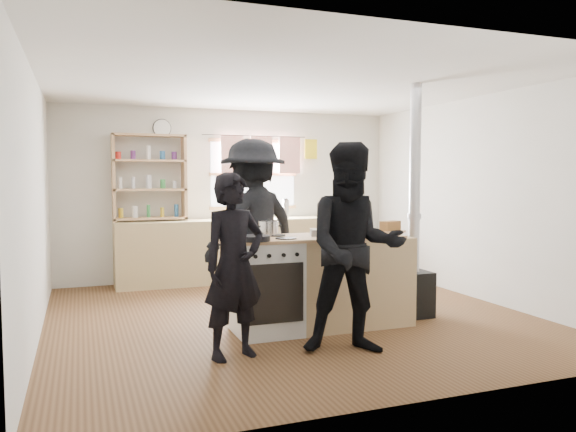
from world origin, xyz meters
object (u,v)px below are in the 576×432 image
at_px(bread_board, 390,228).
at_px(flue_heater, 414,257).
at_px(stockpot_counter, 350,226).
at_px(person_far, 253,225).
at_px(person_near_left, 234,266).
at_px(cooking_island, 322,282).
at_px(stockpot_stove, 268,228).
at_px(person_near_right, 354,248).
at_px(thermos, 286,209).
at_px(skillet_greens, 255,238).
at_px(roast_tray, 327,232).

relative_size(bread_board, flue_heater, 0.13).
bearing_deg(stockpot_counter, person_far, 129.85).
relative_size(stockpot_counter, person_near_left, 0.17).
bearing_deg(stockpot_counter, cooking_island, -174.15).
distance_m(stockpot_stove, person_near_right, 1.10).
bearing_deg(stockpot_stove, bread_board, -6.75).
relative_size(thermos, person_near_left, 0.18).
xyz_separation_m(thermos, bread_board, (0.16, -2.74, -0.06)).
xyz_separation_m(skillet_greens, person_near_left, (-0.29, -0.38, -0.18)).
distance_m(skillet_greens, person_near_left, 0.52).
height_order(stockpot_stove, person_near_left, person_near_left).
bearing_deg(person_far, stockpot_stove, 60.14).
bearing_deg(stockpot_stove, flue_heater, -3.57).
xyz_separation_m(bread_board, flue_heater, (0.33, 0.05, -0.33)).
xyz_separation_m(person_near_right, person_far, (-0.37, 1.77, 0.06)).
height_order(roast_tray, stockpot_stove, stockpot_stove).
height_order(stockpot_counter, bread_board, stockpot_counter).
height_order(bread_board, person_far, person_far).
bearing_deg(person_near_right, cooking_island, 102.86).
distance_m(person_near_left, person_near_right, 1.03).
distance_m(flue_heater, person_near_left, 2.29).
relative_size(flue_heater, person_far, 1.29).
bearing_deg(person_near_left, flue_heater, 0.72).
height_order(stockpot_stove, person_near_right, person_near_right).
xyz_separation_m(bread_board, person_near_right, (-0.86, -0.85, -0.08)).
bearing_deg(flue_heater, stockpot_counter, -176.73).
height_order(cooking_island, stockpot_stove, stockpot_stove).
bearing_deg(person_near_left, person_near_right, -29.27).
bearing_deg(stockpot_stove, thermos, 66.33).
bearing_deg(stockpot_counter, roast_tray, -170.66).
height_order(roast_tray, stockpot_counter, stockpot_counter).
bearing_deg(thermos, roast_tray, -101.91).
xyz_separation_m(stockpot_counter, bread_board, (0.46, -0.01, -0.04)).
distance_m(roast_tray, person_near_left, 1.27).
xyz_separation_m(skillet_greens, person_near_right, (0.70, -0.61, -0.05)).
distance_m(skillet_greens, person_near_right, 0.93).
relative_size(bread_board, person_near_right, 0.18).
relative_size(skillet_greens, flue_heater, 0.12).
relative_size(stockpot_stove, flue_heater, 0.08).
bearing_deg(person_near_right, flue_heater, 55.19).
distance_m(stockpot_stove, bread_board, 1.30).
xyz_separation_m(person_near_left, person_far, (0.63, 1.55, 0.19)).
bearing_deg(person_near_right, skillet_greens, 156.99).
xyz_separation_m(stockpot_stove, person_near_right, (0.44, -1.01, -0.10)).
xyz_separation_m(cooking_island, person_near_right, (-0.07, -0.83, 0.44)).
xyz_separation_m(stockpot_stove, person_near_left, (-0.56, -0.78, -0.23)).
relative_size(stockpot_stove, person_far, 0.10).
xyz_separation_m(thermos, flue_heater, (0.49, -2.69, -0.39)).
distance_m(stockpot_counter, bread_board, 0.47).
distance_m(thermos, person_near_right, 3.67).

